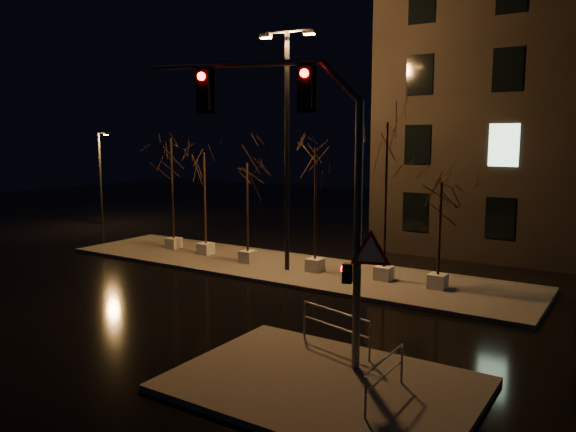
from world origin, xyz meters
The scene contains 14 objects.
ground centered at (0.00, 0.00, 0.00)m, with size 90.00×90.00×0.00m, color black.
median centered at (0.00, 6.00, 0.07)m, with size 22.00×5.00×0.15m, color #4D4B44.
sidewalk_corner centered at (7.50, -3.50, 0.07)m, with size 7.00×5.00×0.15m, color #4D4B44.
tree_0 centered at (-6.87, 6.30, 4.56)m, with size 1.80×1.80×5.81m.
tree_1 centered at (-4.49, 6.08, 4.03)m, with size 1.80×1.80×5.11m.
tree_2 centered at (-1.63, 5.70, 3.70)m, with size 1.80×1.80×4.68m.
tree_3 centered at (1.81, 5.90, 4.25)m, with size 1.80×1.80×5.41m.
tree_4 centered at (4.87, 6.14, 5.03)m, with size 1.80×1.80×6.44m.
tree_5 centered at (7.11, 6.04, 3.32)m, with size 1.80×1.80×4.17m.
traffic_signal_mast centered at (6.62, -2.77, 5.09)m, with size 5.92×1.91×7.52m.
streetlight_main centered at (0.63, 5.51, 5.95)m, with size 2.52×0.57×10.05m.
streetlight_far centered at (-17.48, 10.41, 3.41)m, with size 1.21×0.37×6.19m.
guard_rail_a centered at (6.73, -1.50, 0.84)m, with size 2.39×0.69×1.06m.
guard_rail_b centered at (9.07, -3.59, 0.77)m, with size 0.06×2.04×0.96m.
Camera 1 is at (13.58, -14.47, 5.82)m, focal length 35.00 mm.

